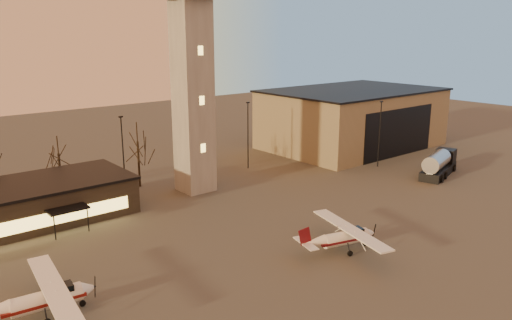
{
  "coord_description": "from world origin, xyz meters",
  "views": [
    {
      "loc": [
        -33.7,
        -23.33,
        20.2
      ],
      "look_at": [
        -3.75,
        13.0,
        8.05
      ],
      "focal_mm": 35.0,
      "sensor_mm": 36.0,
      "label": 1
    }
  ],
  "objects_px": {
    "cessna_rear": "(49,302)",
    "hangar": "(352,118)",
    "terminal": "(11,206)",
    "fuel_truck": "(439,166)",
    "control_tower": "(192,64)",
    "cessna_front": "(347,240)"
  },
  "relations": [
    {
      "from": "cessna_rear",
      "to": "hangar",
      "type": "bearing_deg",
      "value": 26.72
    },
    {
      "from": "terminal",
      "to": "fuel_truck",
      "type": "height_order",
      "value": "terminal"
    },
    {
      "from": "hangar",
      "to": "fuel_truck",
      "type": "height_order",
      "value": "hangar"
    },
    {
      "from": "control_tower",
      "to": "fuel_truck",
      "type": "bearing_deg",
      "value": -28.18
    },
    {
      "from": "hangar",
      "to": "terminal",
      "type": "xyz_separation_m",
      "value": [
        -57.99,
        -2.0,
        -3.0
      ]
    },
    {
      "from": "control_tower",
      "to": "cessna_front",
      "type": "xyz_separation_m",
      "value": [
        0.85,
        -24.94,
        -15.27
      ]
    },
    {
      "from": "hangar",
      "to": "fuel_truck",
      "type": "distance_m",
      "value": 21.47
    },
    {
      "from": "terminal",
      "to": "cessna_front",
      "type": "distance_m",
      "value": 35.33
    },
    {
      "from": "cessna_front",
      "to": "fuel_truck",
      "type": "height_order",
      "value": "fuel_truck"
    },
    {
      "from": "cessna_front",
      "to": "control_tower",
      "type": "bearing_deg",
      "value": 107.15
    },
    {
      "from": "control_tower",
      "to": "terminal",
      "type": "xyz_separation_m",
      "value": [
        -21.99,
        1.98,
        -14.17
      ]
    },
    {
      "from": "hangar",
      "to": "cessna_rear",
      "type": "distance_m",
      "value": 64.83
    },
    {
      "from": "hangar",
      "to": "cessna_front",
      "type": "bearing_deg",
      "value": -140.55
    },
    {
      "from": "control_tower",
      "to": "hangar",
      "type": "height_order",
      "value": "control_tower"
    },
    {
      "from": "cessna_front",
      "to": "cessna_rear",
      "type": "bearing_deg",
      "value": -178.77
    },
    {
      "from": "terminal",
      "to": "fuel_truck",
      "type": "bearing_deg",
      "value": -19.3
    },
    {
      "from": "fuel_truck",
      "to": "cessna_front",
      "type": "bearing_deg",
      "value": 179.65
    },
    {
      "from": "hangar",
      "to": "cessna_rear",
      "type": "relative_size",
      "value": 2.58
    },
    {
      "from": "fuel_truck",
      "to": "terminal",
      "type": "bearing_deg",
      "value": 144.67
    },
    {
      "from": "cessna_rear",
      "to": "fuel_truck",
      "type": "height_order",
      "value": "fuel_truck"
    },
    {
      "from": "hangar",
      "to": "cessna_rear",
      "type": "height_order",
      "value": "hangar"
    },
    {
      "from": "cessna_front",
      "to": "cessna_rear",
      "type": "height_order",
      "value": "cessna_rear"
    }
  ]
}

